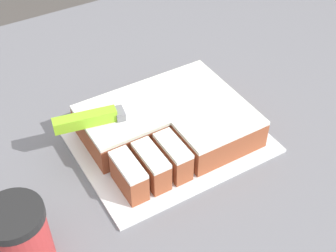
{
  "coord_description": "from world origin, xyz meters",
  "views": [
    {
      "loc": [
        -0.39,
        -0.56,
        1.5
      ],
      "look_at": [
        -0.07,
        -0.02,
        0.92
      ],
      "focal_mm": 50.0,
      "sensor_mm": 36.0,
      "label": 1
    }
  ],
  "objects": [
    {
      "name": "countertop",
      "position": [
        0.0,
        0.0,
        0.44
      ],
      "size": [
        1.4,
        1.1,
        0.89
      ],
      "color": "slate",
      "rests_on": "ground_plane"
    },
    {
      "name": "coffee_cup",
      "position": [
        -0.38,
        -0.13,
        0.94
      ],
      "size": [
        0.09,
        0.09,
        0.11
      ],
      "color": "#B23333",
      "rests_on": "countertop"
    },
    {
      "name": "cake",
      "position": [
        -0.07,
        -0.02,
        0.92
      ],
      "size": [
        0.28,
        0.22,
        0.06
      ],
      "color": "#994C2D",
      "rests_on": "cake_board"
    },
    {
      "name": "knife",
      "position": [
        -0.17,
        0.02,
        0.96
      ],
      "size": [
        0.3,
        0.08,
        0.02
      ],
      "rotation": [
        0.0,
        0.0,
        -0.2
      ],
      "color": "silver",
      "rests_on": "cake"
    },
    {
      "name": "cake_board",
      "position": [
        -0.07,
        -0.02,
        0.89
      ],
      "size": [
        0.34,
        0.27,
        0.01
      ],
      "color": "white",
      "rests_on": "countertop"
    }
  ]
}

